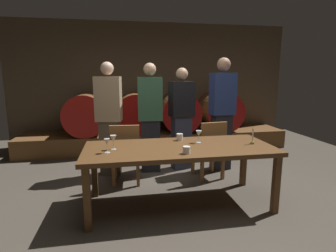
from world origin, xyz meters
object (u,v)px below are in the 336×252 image
Objects in this scene: guest_center_left at (150,117)px; guest_far_left at (109,119)px; wine_barrel_center_right at (178,112)px; wine_glass_center at (113,139)px; wine_barrel_far_left at (86,114)px; dining_table at (179,152)px; cup_right at (179,137)px; wine_barrel_far_right at (219,111)px; wine_glass_right at (199,134)px; chair_left at (125,151)px; cup_left at (187,150)px; wine_barrel_center_left at (135,113)px; candle_center at (252,139)px; wine_glass_left at (107,143)px; chair_right at (210,147)px; guest_far_right at (222,113)px; guest_center_right at (181,118)px.

guest_far_left is at bearing 9.47° from guest_center_left.
wine_barrel_center_right reaches higher than wine_glass_center.
wine_barrel_far_left is at bearing 103.02° from wine_glass_center.
dining_table is 0.33m from cup_right.
wine_barrel_far_right is 5.56× the size of wine_glass_right.
chair_left is at bearing -122.53° from wine_barrel_center_right.
cup_left is at bearing -117.14° from wine_barrel_far_right.
candle_center is at bearing -63.88° from wine_barrel_center_left.
guest_center_left reaches higher than wine_glass_left.
guest_far_right is (0.32, 0.39, 0.45)m from chair_right.
chair_left is at bearing 130.51° from dining_table.
guest_far_right reaches higher than wine_glass_left.
wine_barrel_far_right is 1.53m from guest_far_right.
cup_right is (-0.21, 0.16, -0.07)m from wine_glass_right.
wine_barrel_far_right is at bearing 0.00° from wine_barrel_center_left.
wine_glass_center reaches higher than wine_glass_left.
dining_table is at bearing 135.30° from guest_far_left.
guest_far_right is (0.64, -0.15, 0.09)m from guest_center_right.
candle_center is 0.65m from wine_glass_right.
guest_far_left is 7.87× the size of candle_center.
cup_right is (-1.40, -2.25, -0.01)m from wine_barrel_far_right.
wine_barrel_center_left is at bearing 180.00° from wine_barrel_far_right.
wine_barrel_center_left is 1.84m from wine_barrel_far_right.
wine_glass_center is (-0.14, -0.71, 0.35)m from chair_left.
chair_left is (-2.09, -1.83, -0.29)m from wine_barrel_far_right.
guest_center_left is at bearing -49.37° from wine_barrel_far_left.
chair_right is 10.88× the size of cup_left.
dining_table is at bearing 44.73° from guest_far_right.
wine_barrel_center_right reaches higher than dining_table.
cup_right is (-0.25, -0.96, -0.09)m from guest_center_right.
wine_barrel_center_left is at bearing -68.85° from chair_right.
wine_barrel_center_left is at bearing -99.32° from guest_far_left.
wine_glass_center is at bearing -172.73° from wine_glass_right.
wine_barrel_center_right is at bearing -94.92° from chair_right.
wine_glass_left is (-2.29, -2.66, 0.06)m from wine_barrel_far_right.
wine_glass_left is at bearing -118.75° from wine_glass_center.
guest_far_left reaches higher than guest_center_right.
guest_far_left is 1.16m from guest_center_right.
candle_center is at bearing 101.64° from chair_right.
cup_left is (0.38, -2.85, -0.01)m from wine_barrel_center_left.
dining_table is 14.46× the size of wine_glass_right.
guest_center_right is at bearing -170.05° from guest_center_left.
wine_barrel_center_right is 1.96m from guest_far_left.
wine_barrel_far_right reaches higher than chair_right.
wine_barrel_far_left is 2.71m from wine_glass_left.
chair_right is at bearing -61.23° from wine_barrel_center_left.
wine_barrel_far_right reaches higher than cup_right.
guest_center_right is at bearing 87.75° from wine_glass_right.
guest_center_left reaches higher than wine_barrel_center_right.
dining_table is (0.37, -2.55, -0.12)m from wine_barrel_center_left.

